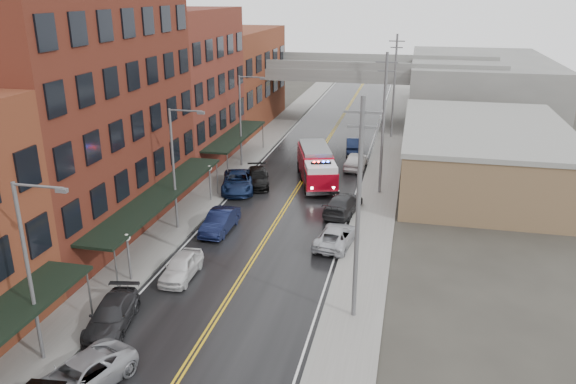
# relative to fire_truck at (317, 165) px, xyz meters

# --- Properties ---
(road) EXTENTS (11.00, 160.00, 0.02)m
(road) POSITION_rel_fire_truck_xyz_m (-1.38, -6.58, -1.68)
(road) COLOR black
(road) RESTS_ON ground
(sidewalk_left) EXTENTS (3.00, 160.00, 0.15)m
(sidewalk_left) POSITION_rel_fire_truck_xyz_m (-8.68, -6.58, -1.62)
(sidewalk_left) COLOR slate
(sidewalk_left) RESTS_ON ground
(sidewalk_right) EXTENTS (3.00, 160.00, 0.15)m
(sidewalk_right) POSITION_rel_fire_truck_xyz_m (5.92, -6.58, -1.62)
(sidewalk_right) COLOR slate
(sidewalk_right) RESTS_ON ground
(curb_left) EXTENTS (0.30, 160.00, 0.15)m
(curb_left) POSITION_rel_fire_truck_xyz_m (-7.03, -6.58, -1.62)
(curb_left) COLOR gray
(curb_left) RESTS_ON ground
(curb_right) EXTENTS (0.30, 160.00, 0.15)m
(curb_right) POSITION_rel_fire_truck_xyz_m (4.27, -6.58, -1.62)
(curb_right) COLOR gray
(curb_right) RESTS_ON ground
(brick_building_b) EXTENTS (9.00, 20.00, 18.00)m
(brick_building_b) POSITION_rel_fire_truck_xyz_m (-14.68, -13.58, 7.31)
(brick_building_b) COLOR #5B2518
(brick_building_b) RESTS_ON ground
(brick_building_c) EXTENTS (9.00, 15.00, 15.00)m
(brick_building_c) POSITION_rel_fire_truck_xyz_m (-14.68, 3.92, 5.81)
(brick_building_c) COLOR maroon
(brick_building_c) RESTS_ON ground
(brick_building_far) EXTENTS (9.00, 20.00, 12.00)m
(brick_building_far) POSITION_rel_fire_truck_xyz_m (-14.68, 21.42, 4.31)
(brick_building_far) COLOR brown
(brick_building_far) RESTS_ON ground
(tan_building) EXTENTS (14.00, 22.00, 5.00)m
(tan_building) POSITION_rel_fire_truck_xyz_m (14.62, 3.42, 0.81)
(tan_building) COLOR brown
(tan_building) RESTS_ON ground
(right_far_block) EXTENTS (18.00, 30.00, 8.00)m
(right_far_block) POSITION_rel_fire_truck_xyz_m (16.62, 33.42, 2.31)
(right_far_block) COLOR slate
(right_far_block) RESTS_ON ground
(awning_1) EXTENTS (2.60, 18.00, 3.09)m
(awning_1) POSITION_rel_fire_truck_xyz_m (-8.87, -13.58, 1.30)
(awning_1) COLOR black
(awning_1) RESTS_ON ground
(awning_2) EXTENTS (2.60, 13.00, 3.09)m
(awning_2) POSITION_rel_fire_truck_xyz_m (-8.87, 3.92, 1.29)
(awning_2) COLOR black
(awning_2) RESTS_ON ground
(globe_lamp_1) EXTENTS (0.44, 0.44, 3.12)m
(globe_lamp_1) POSITION_rel_fire_truck_xyz_m (-7.78, -20.58, 0.62)
(globe_lamp_1) COLOR #59595B
(globe_lamp_1) RESTS_ON ground
(globe_lamp_2) EXTENTS (0.44, 0.44, 3.12)m
(globe_lamp_2) POSITION_rel_fire_truck_xyz_m (-7.78, -6.58, 0.62)
(globe_lamp_2) COLOR #59595B
(globe_lamp_2) RESTS_ON ground
(street_lamp_0) EXTENTS (2.64, 0.22, 9.00)m
(street_lamp_0) POSITION_rel_fire_truck_xyz_m (-7.93, -28.58, 3.49)
(street_lamp_0) COLOR #59595B
(street_lamp_0) RESTS_ON ground
(street_lamp_1) EXTENTS (2.64, 0.22, 9.00)m
(street_lamp_1) POSITION_rel_fire_truck_xyz_m (-7.93, -12.58, 3.49)
(street_lamp_1) COLOR #59595B
(street_lamp_1) RESTS_ON ground
(street_lamp_2) EXTENTS (2.64, 0.22, 9.00)m
(street_lamp_2) POSITION_rel_fire_truck_xyz_m (-7.93, 3.42, 3.49)
(street_lamp_2) COLOR #59595B
(street_lamp_2) RESTS_ON ground
(utility_pole_0) EXTENTS (1.80, 0.24, 12.00)m
(utility_pole_0) POSITION_rel_fire_truck_xyz_m (5.82, -21.58, 4.61)
(utility_pole_0) COLOR #59595B
(utility_pole_0) RESTS_ON ground
(utility_pole_1) EXTENTS (1.80, 0.24, 12.00)m
(utility_pole_1) POSITION_rel_fire_truck_xyz_m (5.82, -1.58, 4.61)
(utility_pole_1) COLOR #59595B
(utility_pole_1) RESTS_ON ground
(utility_pole_2) EXTENTS (1.80, 0.24, 12.00)m
(utility_pole_2) POSITION_rel_fire_truck_xyz_m (5.82, 18.42, 4.61)
(utility_pole_2) COLOR #59595B
(utility_pole_2) RESTS_ON ground
(overpass) EXTENTS (40.00, 10.00, 7.50)m
(overpass) POSITION_rel_fire_truck_xyz_m (-1.38, 25.42, 4.29)
(overpass) COLOR slate
(overpass) RESTS_ON ground
(fire_truck) EXTENTS (5.31, 8.98, 3.13)m
(fire_truck) POSITION_rel_fire_truck_xyz_m (0.00, 0.00, 0.00)
(fire_truck) COLOR #9A0716
(fire_truck) RESTS_ON ground
(parked_car_left_2) EXTENTS (4.04, 5.79, 1.47)m
(parked_car_left_2) POSITION_rel_fire_truck_xyz_m (-5.24, -30.19, -0.96)
(parked_car_left_2) COLOR gray
(parked_car_left_2) RESTS_ON ground
(parked_car_left_3) EXTENTS (2.87, 5.17, 1.42)m
(parked_car_left_3) POSITION_rel_fire_truck_xyz_m (-6.38, -25.28, -0.98)
(parked_car_left_3) COLOR #242427
(parked_car_left_3) RESTS_ON ground
(parked_car_left_4) EXTENTS (1.79, 4.26, 1.44)m
(parked_car_left_4) POSITION_rel_fire_truck_xyz_m (-4.98, -19.43, -0.97)
(parked_car_left_4) COLOR silver
(parked_car_left_4) RESTS_ON ground
(parked_car_left_5) EXTENTS (1.78, 4.74, 1.55)m
(parked_car_left_5) POSITION_rel_fire_truck_xyz_m (-4.98, -12.27, -0.92)
(parked_car_left_5) COLOR #0E1433
(parked_car_left_5) RESTS_ON ground
(parked_car_left_6) EXTENTS (4.08, 6.32, 1.62)m
(parked_car_left_6) POSITION_rel_fire_truck_xyz_m (-6.38, -3.47, -0.88)
(parked_car_left_6) COLOR #122145
(parked_car_left_6) RESTS_ON ground
(parked_car_left_7) EXTENTS (3.40, 5.40, 1.46)m
(parked_car_left_7) POSITION_rel_fire_truck_xyz_m (-5.09, -1.78, -0.96)
(parked_car_left_7) COLOR black
(parked_car_left_7) RESTS_ON ground
(parked_car_right_0) EXTENTS (2.95, 5.20, 1.37)m
(parked_car_right_0) POSITION_rel_fire_truck_xyz_m (3.62, -12.78, -1.01)
(parked_car_right_0) COLOR #ACAEB4
(parked_car_right_0) RESTS_ON ground
(parked_car_right_1) EXTENTS (2.97, 5.61, 1.55)m
(parked_car_right_1) POSITION_rel_fire_truck_xyz_m (3.31, -6.78, -0.92)
(parked_car_right_1) COLOR #272729
(parked_car_right_1) RESTS_ON ground
(parked_car_right_2) EXTENTS (2.19, 4.94, 1.65)m
(parked_car_right_2) POSITION_rel_fire_truck_xyz_m (3.02, 5.22, -0.87)
(parked_car_right_2) COLOR white
(parked_car_right_2) RESTS_ON ground
(parked_car_right_3) EXTENTS (2.36, 5.14, 1.63)m
(parked_car_right_3) POSITION_rel_fire_truck_xyz_m (2.22, 11.22, -0.88)
(parked_car_right_3) COLOR #0E1733
(parked_car_right_3) RESTS_ON ground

